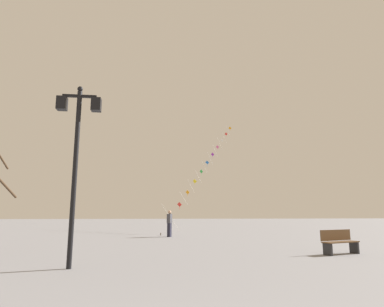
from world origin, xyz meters
TOP-DOWN VIEW (x-y plane):
  - ground_plane at (0.00, 20.00)m, footprint 160.00×160.00m
  - twin_lantern_lamp_post at (-2.75, 8.10)m, footprint 1.28×0.28m
  - kite_train at (4.71, 29.46)m, footprint 8.75×14.09m
  - kite_flyer at (0.71, 20.60)m, footprint 0.41×0.62m
  - park_bench at (6.55, 10.33)m, footprint 1.65×0.96m

SIDE VIEW (x-z plane):
  - ground_plane at x=0.00m, z-range 0.00..0.00m
  - park_bench at x=6.55m, z-range 0.01..0.90m
  - kite_flyer at x=0.71m, z-range 0.05..1.76m
  - twin_lantern_lamp_post at x=-2.75m, z-range 0.99..6.29m
  - kite_train at x=4.71m, z-range 0.30..12.15m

